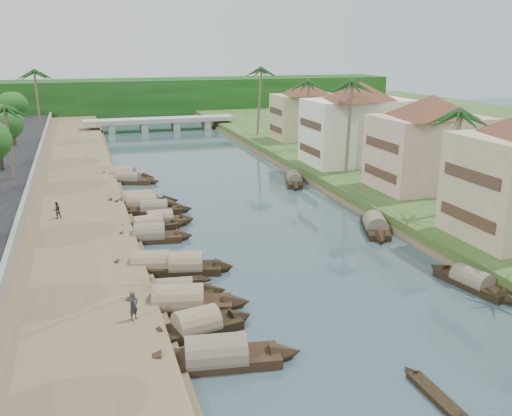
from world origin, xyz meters
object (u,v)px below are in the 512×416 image
object	(u,v)px
bridge	(160,122)
sampan_1	(197,327)
sampan_0	(216,357)
person_near	(134,306)

from	to	relation	value
bridge	sampan_1	bearing A→B (deg)	-96.58
sampan_0	sampan_1	xyz separation A→B (m)	(-0.27, 3.54, -0.01)
bridge	sampan_1	world-z (taller)	bridge
sampan_0	person_near	size ratio (longest dim) A/B	5.55
sampan_1	person_near	distance (m)	3.76
sampan_1	person_near	size ratio (longest dim) A/B	4.39
bridge	sampan_1	xyz separation A→B (m)	(-9.21, -79.93, -1.31)
bridge	sampan_1	distance (m)	80.47
sampan_1	person_near	bearing A→B (deg)	148.50
person_near	sampan_0	bearing A→B (deg)	-94.81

